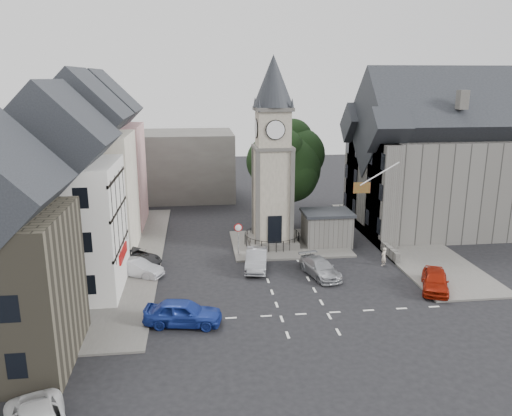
{
  "coord_description": "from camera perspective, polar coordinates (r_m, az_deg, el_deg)",
  "views": [
    {
      "loc": [
        -6.4,
        -33.57,
        14.37
      ],
      "look_at": [
        -1.78,
        5.0,
        4.23
      ],
      "focal_mm": 35.0,
      "sensor_mm": 36.0,
      "label": 1
    }
  ],
  "objects": [
    {
      "name": "car_west_silver",
      "position": [
        38.44,
        -13.41,
        -6.71
      ],
      "size": [
        4.13,
        3.0,
        1.29
      ],
      "primitive_type": "imported",
      "rotation": [
        0.0,
        0.0,
        1.1
      ],
      "color": "#B0B2B9",
      "rests_on": "ground"
    },
    {
      "name": "pedestrian",
      "position": [
        40.72,
        14.39,
        -5.4
      ],
      "size": [
        0.65,
        0.61,
        1.48
      ],
      "primitive_type": "imported",
      "rotation": [
        0.0,
        0.0,
        3.77
      ],
      "color": "beige",
      "rests_on": "ground"
    },
    {
      "name": "pavement_east",
      "position": [
        47.65,
        16.27,
        -3.44
      ],
      "size": [
        6.0,
        26.0,
        0.14
      ],
      "primitive_type": "cube",
      "color": "#595651",
      "rests_on": "ground"
    },
    {
      "name": "car_island_silver",
      "position": [
        38.86,
        0.05,
        -5.89
      ],
      "size": [
        2.29,
        4.72,
        1.49
      ],
      "primitive_type": "imported",
      "rotation": [
        0.0,
        0.0,
        -0.16
      ],
      "color": "gray",
      "rests_on": "ground"
    },
    {
      "name": "car_west_blue",
      "position": [
        30.75,
        -8.34,
        -11.74
      ],
      "size": [
        4.9,
        2.65,
        1.58
      ],
      "primitive_type": "imported",
      "rotation": [
        0.0,
        0.0,
        1.4
      ],
      "color": "navy",
      "rests_on": "ground"
    },
    {
      "name": "clock_tower",
      "position": [
        42.51,
        1.92,
        6.17
      ],
      "size": [
        4.86,
        4.86,
        16.25
      ],
      "color": "#4C4944",
      "rests_on": "ground"
    },
    {
      "name": "car_east_red",
      "position": [
        37.19,
        19.78,
        -7.8
      ],
      "size": [
        3.26,
        4.61,
        1.46
      ],
      "primitive_type": "imported",
      "rotation": [
        0.0,
        0.0,
        -0.4
      ],
      "color": "#991908",
      "rests_on": "ground"
    },
    {
      "name": "east_boundary_wall",
      "position": [
        48.32,
        12.33,
        -2.46
      ],
      "size": [
        0.4,
        16.0,
        0.9
      ],
      "primitive_type": "cube",
      "color": "#5E5B56",
      "rests_on": "ground"
    },
    {
      "name": "car_west_grey",
      "position": [
        40.78,
        -13.65,
        -5.47
      ],
      "size": [
        4.92,
        4.64,
        1.29
      ],
      "primitive_type": "imported",
      "rotation": [
        0.0,
        0.0,
        0.86
      ],
      "color": "#28282A",
      "rests_on": "ground"
    },
    {
      "name": "terrace_pink",
      "position": [
        50.99,
        -17.09,
        5.2
      ],
      "size": [
        8.1,
        7.6,
        12.8
      ],
      "color": "#D29990",
      "rests_on": "ground"
    },
    {
      "name": "ground",
      "position": [
        37.07,
        3.7,
        -8.21
      ],
      "size": [
        120.0,
        120.0,
        0.0
      ],
      "primitive_type": "plane",
      "color": "black",
      "rests_on": "ground"
    },
    {
      "name": "flagpole",
      "position": [
        40.9,
        13.94,
        3.82
      ],
      "size": [
        3.68,
        0.1,
        2.74
      ],
      "color": "white",
      "rests_on": "ground"
    },
    {
      "name": "stone_shelter",
      "position": [
        44.46,
        8.08,
        -2.28
      ],
      "size": [
        4.3,
        3.3,
        3.08
      ],
      "color": "#5E5B56",
      "rests_on": "ground"
    },
    {
      "name": "town_tree",
      "position": [
        47.89,
        3.38,
        5.72
      ],
      "size": [
        7.2,
        7.2,
        10.8
      ],
      "color": "black",
      "rests_on": "ground"
    },
    {
      "name": "car_island_east",
      "position": [
        37.79,
        7.33,
        -6.79
      ],
      "size": [
        2.84,
        4.76,
        1.29
      ],
      "primitive_type": "imported",
      "rotation": [
        0.0,
        0.0,
        0.25
      ],
      "color": "#9B9DA2",
      "rests_on": "ground"
    },
    {
      "name": "central_island",
      "position": [
        44.66,
        3.74,
        -4.06
      ],
      "size": [
        10.0,
        8.0,
        0.16
      ],
      "primitive_type": "cube",
      "color": "#595651",
      "rests_on": "ground"
    },
    {
      "name": "east_building",
      "position": [
        50.35,
        19.24,
        4.55
      ],
      "size": [
        14.4,
        11.4,
        12.6
      ],
      "color": "#5E5B56",
      "rests_on": "ground"
    },
    {
      "name": "road_markings",
      "position": [
        32.17,
        5.51,
        -11.96
      ],
      "size": [
        20.0,
        8.0,
        0.01
      ],
      "primitive_type": "cube",
      "color": "silver",
      "rests_on": "ground"
    },
    {
      "name": "pavement_west",
      "position": [
        42.51,
        -14.73,
        -5.53
      ],
      "size": [
        6.0,
        30.0,
        0.14
      ],
      "primitive_type": "cube",
      "color": "#595651",
      "rests_on": "ground"
    },
    {
      "name": "terrace_tudor",
      "position": [
        35.73,
        -21.38,
        0.36
      ],
      "size": [
        8.1,
        7.6,
        12.0
      ],
      "color": "silver",
      "rests_on": "ground"
    },
    {
      "name": "terrace_cream",
      "position": [
        43.26,
        -18.88,
        3.47
      ],
      "size": [
        8.1,
        7.6,
        12.8
      ],
      "color": "beige",
      "rests_on": "ground"
    },
    {
      "name": "backdrop_west",
      "position": [
        62.68,
        -11.9,
        4.8
      ],
      "size": [
        20.0,
        10.0,
        8.0
      ],
      "primitive_type": "cube",
      "color": "#4C4944",
      "rests_on": "ground"
    },
    {
      "name": "warning_sign_post",
      "position": [
        41.03,
        -2.04,
        -2.88
      ],
      "size": [
        0.7,
        0.19,
        2.85
      ],
      "color": "black",
      "rests_on": "ground"
    }
  ]
}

